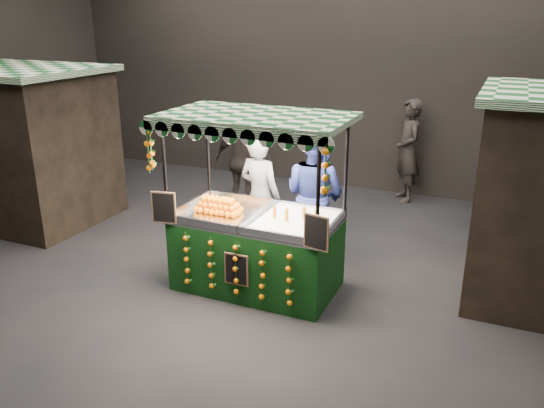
% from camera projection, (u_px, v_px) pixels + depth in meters
% --- Properties ---
extents(ground, '(12.00, 12.00, 0.00)m').
position_uv_depth(ground, '(218.00, 287.00, 7.27)').
color(ground, black).
rests_on(ground, ground).
extents(market_hall, '(12.10, 10.10, 5.05)m').
position_uv_depth(market_hall, '(208.00, 18.00, 6.14)').
color(market_hall, black).
rests_on(market_hall, ground).
extents(neighbour_stall_left, '(3.00, 2.20, 2.60)m').
position_uv_depth(neighbour_stall_left, '(18.00, 144.00, 9.37)').
color(neighbour_stall_left, black).
rests_on(neighbour_stall_left, ground).
extents(juice_stall, '(2.37, 1.39, 2.29)m').
position_uv_depth(juice_stall, '(257.00, 238.00, 7.02)').
color(juice_stall, black).
rests_on(juice_stall, ground).
extents(vendor_grey, '(0.74, 0.56, 1.84)m').
position_uv_depth(vendor_grey, '(260.00, 196.00, 7.94)').
color(vendor_grey, gray).
rests_on(vendor_grey, ground).
extents(vendor_blue, '(1.14, 1.01, 1.98)m').
position_uv_depth(vendor_blue, '(315.00, 195.00, 7.78)').
color(vendor_blue, navy).
rests_on(vendor_blue, ground).
extents(shopper_0, '(0.75, 0.54, 1.90)m').
position_uv_depth(shopper_0, '(109.00, 143.00, 10.98)').
color(shopper_0, '#2C2724').
rests_on(shopper_0, ground).
extents(shopper_2, '(1.12, 0.50, 1.88)m').
position_uv_depth(shopper_2, '(244.00, 161.00, 9.74)').
color(shopper_2, '#2A2522').
rests_on(shopper_2, ground).
extents(shopper_3, '(1.15, 1.27, 1.71)m').
position_uv_depth(shopper_3, '(501.00, 174.00, 9.26)').
color(shopper_3, black).
rests_on(shopper_3, ground).
extents(shopper_4, '(1.12, 1.02, 1.92)m').
position_uv_depth(shopper_4, '(89.00, 142.00, 11.09)').
color(shopper_4, '#2D2924').
rests_on(shopper_4, ground).
extents(shopper_6, '(0.75, 0.84, 1.94)m').
position_uv_depth(shopper_6, '(408.00, 151.00, 10.32)').
color(shopper_6, '#2E2825').
rests_on(shopper_6, ground).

